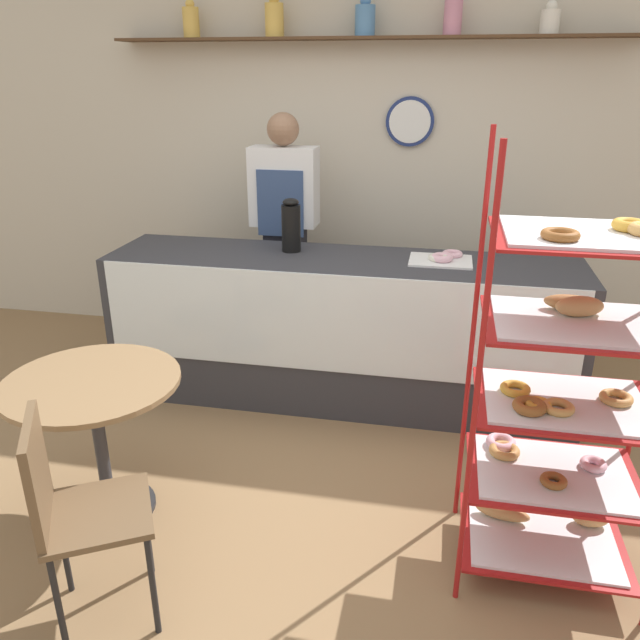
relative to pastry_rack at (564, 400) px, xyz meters
name	(u,v)px	position (x,y,z in m)	size (l,w,h in m)	color
ground_plane	(306,490)	(-1.10, 0.28, -0.80)	(14.00, 14.00, 0.00)	olive
back_wall	(365,162)	(-1.10, 2.32, 0.57)	(10.00, 0.30, 2.70)	beige
display_counter	(341,329)	(-1.10, 1.30, -0.33)	(2.88, 0.67, 0.93)	#333338
pastry_rack	(564,400)	(0.00, 0.00, 0.00)	(0.73, 0.55, 1.80)	#A51919
person_worker	(285,232)	(-1.57, 1.80, 0.15)	(0.45, 0.23, 1.74)	#282833
cafe_table	(96,413)	(-2.00, -0.05, -0.26)	(0.79, 0.79, 0.71)	#262628
cafe_chair	(71,502)	(-1.76, -0.65, -0.26)	(0.52, 0.52, 0.88)	black
coffee_carafe	(291,226)	(-1.43, 1.41, 0.30)	(0.12, 0.12, 0.33)	black
donut_tray_counter	(442,258)	(-0.50, 1.36, 0.15)	(0.37, 0.30, 0.05)	white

